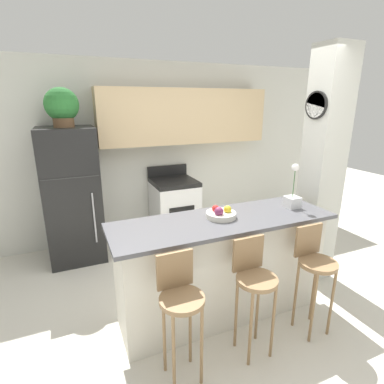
{
  "coord_description": "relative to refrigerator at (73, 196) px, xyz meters",
  "views": [
    {
      "loc": [
        -1.25,
        -2.19,
        1.98
      ],
      "look_at": [
        0.0,
        0.73,
        1.03
      ],
      "focal_mm": 28.0,
      "sensor_mm": 36.0,
      "label": 1
    }
  ],
  "objects": [
    {
      "name": "ground_plane",
      "position": [
        1.22,
        -1.74,
        -0.85
      ],
      "size": [
        14.0,
        14.0,
        0.0
      ],
      "primitive_type": "plane",
      "color": "beige"
    },
    {
      "name": "wall_back",
      "position": [
        1.39,
        0.31,
        0.64
      ],
      "size": [
        5.6,
        0.38,
        2.55
      ],
      "color": "silver",
      "rests_on": "ground_plane"
    },
    {
      "name": "pillar_right",
      "position": [
        2.54,
        -1.54,
        0.43
      ],
      "size": [
        0.38,
        0.32,
        2.55
      ],
      "color": "silver",
      "rests_on": "ground_plane"
    },
    {
      "name": "counter_bar",
      "position": [
        1.22,
        -1.74,
        -0.36
      ],
      "size": [
        2.06,
        0.65,
        0.98
      ],
      "color": "silver",
      "rests_on": "ground_plane"
    },
    {
      "name": "refrigerator",
      "position": [
        0.0,
        0.0,
        0.0
      ],
      "size": [
        0.67,
        0.69,
        1.71
      ],
      "color": "black",
      "rests_on": "ground_plane"
    },
    {
      "name": "stove_range",
      "position": [
        1.38,
        0.03,
        -0.39
      ],
      "size": [
        0.62,
        0.63,
        1.07
      ],
      "color": "white",
      "rests_on": "ground_plane"
    },
    {
      "name": "bar_stool_left",
      "position": [
        0.6,
        -2.24,
        -0.21
      ],
      "size": [
        0.32,
        0.32,
        0.97
      ],
      "color": "olive",
      "rests_on": "ground_plane"
    },
    {
      "name": "bar_stool_mid",
      "position": [
        1.22,
        -2.24,
        -0.21
      ],
      "size": [
        0.32,
        0.32,
        0.97
      ],
      "color": "olive",
      "rests_on": "ground_plane"
    },
    {
      "name": "bar_stool_right",
      "position": [
        1.84,
        -2.24,
        -0.21
      ],
      "size": [
        0.32,
        0.32,
        0.97
      ],
      "color": "olive",
      "rests_on": "ground_plane"
    },
    {
      "name": "potted_plant_on_fridge",
      "position": [
        -0.0,
        0.0,
        1.09
      ],
      "size": [
        0.39,
        0.39,
        0.45
      ],
      "color": "brown",
      "rests_on": "refrigerator"
    },
    {
      "name": "orchid_vase",
      "position": [
        1.99,
        -1.73,
        0.24
      ],
      "size": [
        0.13,
        0.13,
        0.44
      ],
      "color": "white",
      "rests_on": "counter_bar"
    },
    {
      "name": "fruit_bowl",
      "position": [
        1.21,
        -1.7,
        0.17
      ],
      "size": [
        0.27,
        0.27,
        0.12
      ],
      "color": "silver",
      "rests_on": "counter_bar"
    }
  ]
}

